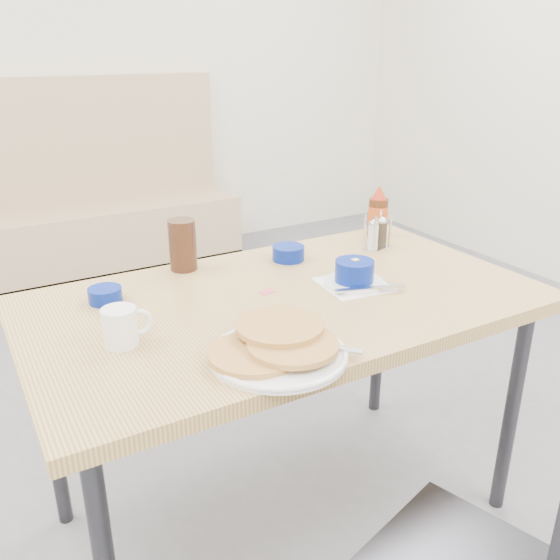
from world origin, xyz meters
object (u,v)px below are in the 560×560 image
booth_bench (86,219)px  syrup_bottle (378,214)px  coffee_mug (122,326)px  butter_bowl (288,253)px  creamer_bowl (105,295)px  pancake_plate (277,348)px  amber_tumbler (183,245)px  grits_setting (355,275)px  dining_table (285,317)px  condiment_caddy (377,236)px

booth_bench → syrup_bottle: 2.35m
coffee_mug → syrup_bottle: (1.03, 0.36, 0.03)m
butter_bowl → creamer_bowl: bearing=-176.2°
pancake_plate → butter_bowl: 0.63m
pancake_plate → creamer_bowl: bearing=117.2°
booth_bench → amber_tumbler: (-0.16, -2.19, 0.49)m
coffee_mug → grits_setting: coffee_mug is taller
amber_tumbler → syrup_bottle: bearing=-2.5°
dining_table → creamer_bowl: bearing=154.4°
amber_tumbler → butter_bowl: bearing=-15.6°
grits_setting → syrup_bottle: size_ratio=1.15×
coffee_mug → amber_tumbler: 0.50m
coffee_mug → condiment_caddy: 0.98m
creamer_bowl → condiment_caddy: condiment_caddy is taller
butter_bowl → syrup_bottle: size_ratio=0.56×
pancake_plate → butter_bowl: bearing=56.9°
dining_table → pancake_plate: (-0.19, -0.28, 0.08)m
creamer_bowl → butter_bowl: size_ratio=0.87×
grits_setting → syrup_bottle: (0.35, 0.34, 0.05)m
dining_table → coffee_mug: 0.48m
booth_bench → dining_table: booth_bench is taller
condiment_caddy → syrup_bottle: syrup_bottle is taller
booth_bench → creamer_bowl: 2.40m
creamer_bowl → pancake_plate: bearing=-62.8°
booth_bench → coffee_mug: (-0.47, -2.59, 0.46)m
condiment_caddy → coffee_mug: bearing=-179.4°
amber_tumbler → condiment_caddy: size_ratio=1.27×
coffee_mug → grits_setting: size_ratio=0.55×
dining_table → creamer_bowl: 0.49m
butter_bowl → amber_tumbler: (-0.32, 0.09, 0.06)m
creamer_bowl → amber_tumbler: amber_tumbler is taller
coffee_mug → pancake_plate: bearing=-39.3°
grits_setting → amber_tumbler: bearing=135.3°
coffee_mug → condiment_caddy: condiment_caddy is taller
booth_bench → pancake_plate: size_ratio=5.91×
creamer_bowl → amber_tumbler: bearing=25.1°
pancake_plate → syrup_bottle: size_ratio=1.74×
booth_bench → condiment_caddy: (0.48, -2.33, 0.45)m
amber_tumbler → booth_bench: bearing=85.7°
grits_setting → creamer_bowl: grits_setting is taller
creamer_bowl → condiment_caddy: 0.92m
dining_table → grits_setting: (0.21, -0.03, 0.09)m
condiment_caddy → pancake_plate: bearing=-158.4°
pancake_plate → condiment_caddy: bearing=35.9°
creamer_bowl → butter_bowl: (0.60, 0.04, 0.00)m
butter_bowl → syrup_bottle: (0.41, 0.06, 0.06)m
coffee_mug → butter_bowl: size_ratio=1.14×
butter_bowl → condiment_caddy: (0.32, -0.05, 0.02)m
pancake_plate → grits_setting: bearing=32.1°
amber_tumbler → condiment_caddy: 0.66m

